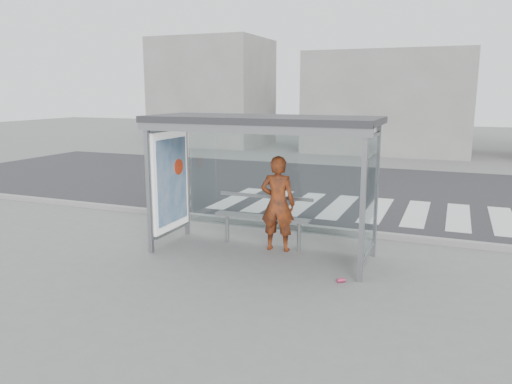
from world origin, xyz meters
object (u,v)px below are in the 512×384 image
person (278,204)px  bench (263,217)px  bus_shelter (244,150)px  soda_can (341,280)px

person → bench: (-0.36, 0.12, -0.33)m
bus_shelter → bench: bearing=64.6°
soda_can → bench: bearing=144.5°
bus_shelter → soda_can: (2.10, -0.91, -1.95)m
bench → soda_can: bench is taller
bench → soda_can: (1.89, -1.35, -0.56)m
bus_shelter → person: bearing=29.2°
bench → soda_can: size_ratio=15.10×
bus_shelter → bench: 1.46m
bus_shelter → person: (0.57, 0.32, -1.05)m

